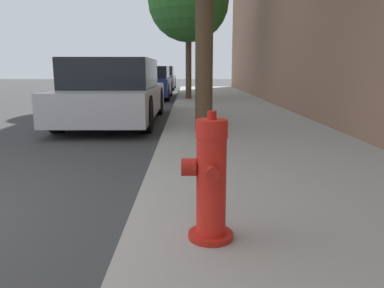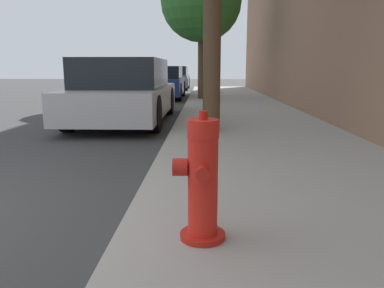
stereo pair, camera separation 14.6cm
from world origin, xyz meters
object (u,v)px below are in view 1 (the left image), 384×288
object	(u,v)px
street_tree_far	(188,1)
fire_hydrant	(210,182)
parked_car_far	(158,78)
parked_car_near	(115,92)
parked_car_mid	(147,83)

from	to	relation	value
street_tree_far	fire_hydrant	bearing A→B (deg)	-89.40
fire_hydrant	street_tree_far	size ratio (longest dim) A/B	0.17
street_tree_far	parked_car_far	bearing A→B (deg)	102.09
parked_car_near	parked_car_far	size ratio (longest dim) A/B	1.16
fire_hydrant	parked_car_mid	world-z (taller)	parked_car_mid
fire_hydrant	parked_car_far	bearing A→B (deg)	95.42
parked_car_mid	fire_hydrant	bearing A→B (deg)	-82.18
parked_car_mid	parked_car_near	bearing A→B (deg)	-89.84
parked_car_near	street_tree_far	size ratio (longest dim) A/B	0.98
parked_car_far	street_tree_far	distance (m)	8.53
parked_car_mid	street_tree_far	xyz separation A→B (m)	(1.62, -1.47, 2.79)
fire_hydrant	parked_car_far	size ratio (longest dim) A/B	0.20
parked_car_mid	parked_car_far	xyz separation A→B (m)	(-0.07, 6.42, 0.02)
fire_hydrant	street_tree_far	world-z (taller)	street_tree_far
fire_hydrant	parked_car_near	size ratio (longest dim) A/B	0.18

